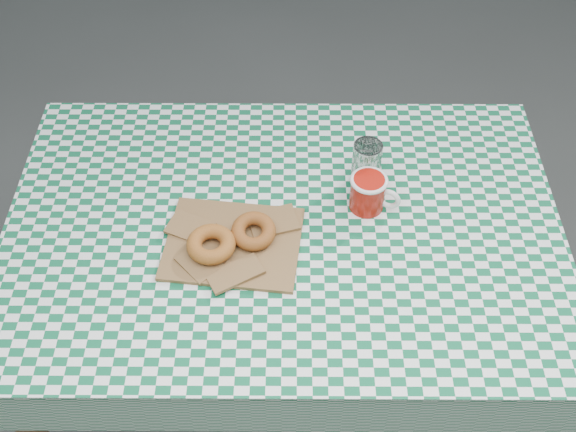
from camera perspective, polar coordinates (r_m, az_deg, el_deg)
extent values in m
plane|color=#5A5954|center=(2.34, -4.66, -9.72)|extent=(60.00, 60.00, 0.00)
cube|color=brown|center=(1.93, -0.34, -8.10)|extent=(1.29, 0.88, 0.75)
cube|color=#0E5A36|center=(1.63, -0.40, -0.83)|extent=(1.31, 0.90, 0.01)
cube|color=olive|center=(1.59, -4.46, -2.15)|extent=(0.32, 0.26, 0.02)
torus|color=#A35821|center=(1.56, -6.22, -2.28)|extent=(0.11, 0.11, 0.03)
torus|color=brown|center=(1.57, -2.80, -1.23)|extent=(0.10, 0.10, 0.03)
cylinder|color=silver|center=(1.68, 6.33, 4.13)|extent=(0.08, 0.08, 0.12)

